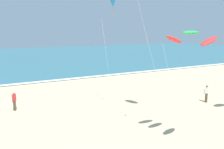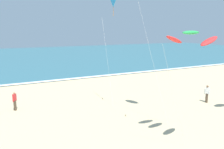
% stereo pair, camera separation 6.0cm
% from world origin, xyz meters
% --- Properties ---
extents(ocean_water, '(160.00, 60.00, 0.08)m').
position_xyz_m(ocean_water, '(0.00, 54.08, 0.04)').
color(ocean_water, '#336B7A').
rests_on(ocean_water, ground).
extents(shoreline_foam, '(160.00, 0.89, 0.01)m').
position_xyz_m(shoreline_foam, '(0.00, 24.38, 0.09)').
color(shoreline_foam, white).
rests_on(shoreline_foam, ocean_water).
extents(kite_arc_emerald_mid, '(3.09, 2.78, 6.47)m').
position_xyz_m(kite_arc_emerald_mid, '(2.71, 3.46, 6.09)').
color(kite_arc_emerald_mid, red).
rests_on(kite_arc_emerald_mid, ground).
extents(kite_diamond_cobalt_low, '(0.33, 3.19, 9.40)m').
position_xyz_m(kite_diamond_cobalt_low, '(2.38, 11.57, 8.47)').
color(kite_diamond_cobalt_low, '#2D99DB').
rests_on(kite_diamond_cobalt_low, ground).
extents(bystander_white_top, '(0.31, 0.45, 1.59)m').
position_xyz_m(bystander_white_top, '(10.49, 8.72, 0.81)').
color(bystander_white_top, '#4C3D2D').
rests_on(bystander_white_top, ground).
extents(bystander_red_top, '(0.34, 0.41, 1.59)m').
position_xyz_m(bystander_red_top, '(-5.12, 14.48, 0.81)').
color(bystander_red_top, '#4C3D2D').
rests_on(bystander_red_top, ground).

